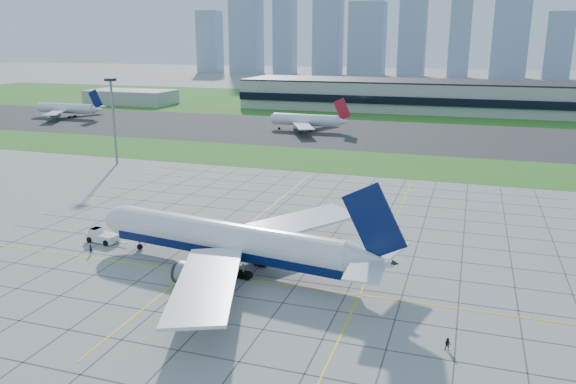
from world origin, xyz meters
name	(u,v)px	position (x,y,z in m)	size (l,w,h in m)	color
ground	(252,275)	(0.00, 0.00, 0.00)	(1400.00, 1400.00, 0.00)	#9A9A95
grass_median	(360,162)	(0.00, 90.00, 0.02)	(700.00, 35.00, 0.04)	#3D7220
asphalt_taxiway	(387,135)	(0.00, 145.00, 0.03)	(700.00, 75.00, 0.04)	#383838
grass_far	(415,105)	(0.00, 255.00, 0.02)	(700.00, 145.00, 0.04)	#3D7220
apron_markings	(277,251)	(0.43, 11.09, 0.02)	(120.00, 130.00, 0.03)	#474744
terminal	(491,98)	(40.00, 229.87, 7.89)	(260.00, 43.00, 15.80)	#B7B7B2
service_block	(131,97)	(-160.00, 210.00, 4.00)	(50.00, 25.00, 8.00)	#B7B7B2
light_mast	(113,111)	(-70.00, 65.00, 16.18)	(2.50, 2.50, 25.60)	gray
city_skyline	(438,16)	(-8.71, 520.00, 59.09)	(523.00, 32.40, 160.00)	#96A9C5
airliner	(230,241)	(-4.41, 1.71, 4.73)	(54.78, 55.17, 17.28)	white
pushback_tug	(101,236)	(-32.30, 5.47, 1.09)	(8.94, 3.75, 2.46)	white
crew_near	(91,249)	(-30.19, -0.48, 0.89)	(0.65, 0.42, 1.77)	black
crew_far	(448,344)	(31.11, -13.79, 0.82)	(0.80, 0.62, 1.64)	black
distant_jet_0	(68,108)	(-154.52, 147.82, 4.48)	(35.85, 42.66, 14.08)	white
distant_jet_1	(308,120)	(-32.74, 144.68, 4.48)	(32.15, 42.66, 14.08)	white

